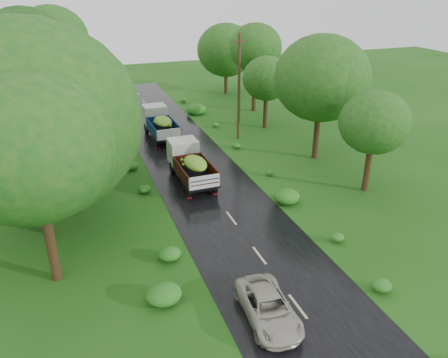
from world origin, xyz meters
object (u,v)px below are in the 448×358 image
truck_near (190,163)px  utility_pole (239,86)px  car (268,308)px  truck_far (160,122)px

truck_near → utility_pole: 9.97m
car → utility_pole: (7.04, 21.04, 3.97)m
truck_near → truck_far: 9.59m
car → utility_pole: utility_pole is taller
utility_pole → car: bearing=-113.7°
car → truck_near: bearing=91.3°
truck_far → utility_pole: utility_pole is taller
truck_near → car: (-0.72, -14.02, -0.78)m
car → truck_far: bearing=92.5°
truck_near → truck_far: bearing=89.2°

